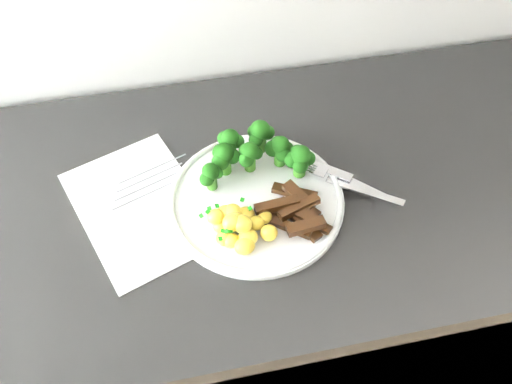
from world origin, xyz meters
The scene contains 8 objects.
counter centered at (0.11, 1.67, 0.45)m, with size 2.40×0.60×0.90m.
recipe_paper centered at (-0.10, 1.68, 0.90)m, with size 0.28×0.32×0.00m.
plate centered at (0.09, 1.65, 0.91)m, with size 0.30×0.30×0.02m.
broccoli centered at (0.11, 1.72, 0.95)m, with size 0.20×0.11×0.08m.
potatoes centered at (0.05, 1.60, 0.93)m, with size 0.12×0.10×0.05m.
beef_strips centered at (0.15, 1.61, 0.92)m, with size 0.12×0.13×0.03m.
fork centered at (0.25, 1.65, 0.92)m, with size 0.17×0.14×0.02m.
knife centered at (0.27, 1.65, 0.91)m, with size 0.16×0.15×0.02m.
Camera 1 is at (-0.02, 1.12, 1.64)m, focal length 38.33 mm.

